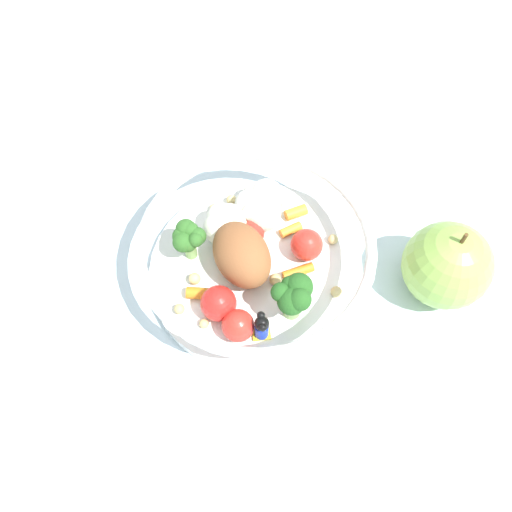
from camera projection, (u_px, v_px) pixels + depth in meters
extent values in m
plane|color=silver|center=(267.00, 274.00, 0.54)|extent=(2.40, 2.40, 0.00)
cylinder|color=white|center=(256.00, 270.00, 0.53)|extent=(0.21, 0.21, 0.01)
torus|color=white|center=(256.00, 244.00, 0.49)|extent=(0.22, 0.22, 0.01)
ellipsoid|color=brown|center=(242.00, 255.00, 0.51)|extent=(0.07, 0.05, 0.05)
cylinder|color=#8EB766|center=(290.00, 306.00, 0.49)|extent=(0.02, 0.02, 0.03)
sphere|color=#23561E|center=(289.00, 286.00, 0.47)|extent=(0.02, 0.02, 0.02)
sphere|color=#23561E|center=(280.00, 292.00, 0.46)|extent=(0.02, 0.02, 0.02)
sphere|color=#23561E|center=(291.00, 301.00, 0.46)|extent=(0.03, 0.03, 0.03)
sphere|color=#23561E|center=(302.00, 298.00, 0.46)|extent=(0.02, 0.02, 0.02)
sphere|color=#23561E|center=(299.00, 287.00, 0.47)|extent=(0.03, 0.03, 0.03)
cylinder|color=#7FAD5B|center=(191.00, 249.00, 0.52)|extent=(0.01, 0.01, 0.02)
sphere|color=#2D6023|center=(186.00, 229.00, 0.51)|extent=(0.02, 0.02, 0.02)
sphere|color=#2D6023|center=(182.00, 236.00, 0.51)|extent=(0.02, 0.02, 0.02)
sphere|color=#2D6023|center=(183.00, 242.00, 0.50)|extent=(0.02, 0.02, 0.02)
sphere|color=#2D6023|center=(188.00, 243.00, 0.50)|extent=(0.02, 0.02, 0.02)
sphere|color=#2D6023|center=(196.00, 240.00, 0.50)|extent=(0.01, 0.01, 0.01)
sphere|color=#2D6023|center=(197.00, 236.00, 0.50)|extent=(0.02, 0.02, 0.02)
sphere|color=#2D6023|center=(190.00, 230.00, 0.51)|extent=(0.02, 0.02, 0.02)
sphere|color=silver|center=(226.00, 218.00, 0.53)|extent=(0.03, 0.03, 0.03)
sphere|color=silver|center=(222.00, 218.00, 0.53)|extent=(0.03, 0.03, 0.03)
sphere|color=silver|center=(220.00, 228.00, 0.53)|extent=(0.03, 0.03, 0.03)
sphere|color=silver|center=(232.00, 227.00, 0.53)|extent=(0.03, 0.03, 0.03)
sphere|color=silver|center=(230.00, 220.00, 0.53)|extent=(0.03, 0.03, 0.03)
sphere|color=silver|center=(228.00, 222.00, 0.54)|extent=(0.03, 0.03, 0.03)
sphere|color=silver|center=(255.00, 196.00, 0.55)|extent=(0.03, 0.03, 0.03)
sphere|color=silver|center=(249.00, 204.00, 0.54)|extent=(0.03, 0.03, 0.03)
sphere|color=silver|center=(254.00, 211.00, 0.53)|extent=(0.02, 0.02, 0.02)
sphere|color=silver|center=(264.00, 216.00, 0.54)|extent=(0.03, 0.03, 0.03)
sphere|color=silver|center=(264.00, 210.00, 0.54)|extent=(0.04, 0.04, 0.04)
sphere|color=silver|center=(266.00, 195.00, 0.55)|extent=(0.03, 0.03, 0.03)
cube|color=yellow|center=(262.00, 334.00, 0.49)|extent=(0.02, 0.02, 0.00)
cylinder|color=#1933B2|center=(262.00, 330.00, 0.48)|extent=(0.02, 0.02, 0.02)
sphere|color=black|center=(262.00, 323.00, 0.47)|extent=(0.01, 0.01, 0.01)
sphere|color=black|center=(263.00, 327.00, 0.46)|extent=(0.01, 0.01, 0.01)
sphere|color=black|center=(261.00, 315.00, 0.47)|extent=(0.01, 0.01, 0.01)
cylinder|color=orange|center=(291.00, 230.00, 0.54)|extent=(0.01, 0.02, 0.01)
cylinder|color=orange|center=(201.00, 294.00, 0.51)|extent=(0.02, 0.03, 0.01)
cylinder|color=orange|center=(296.00, 212.00, 0.55)|extent=(0.01, 0.02, 0.01)
cylinder|color=orange|center=(298.00, 271.00, 0.52)|extent=(0.01, 0.03, 0.01)
sphere|color=red|center=(255.00, 232.00, 0.53)|extent=(0.03, 0.03, 0.03)
sphere|color=red|center=(238.00, 326.00, 0.48)|extent=(0.03, 0.03, 0.03)
sphere|color=red|center=(218.00, 303.00, 0.49)|extent=(0.03, 0.03, 0.03)
sphere|color=red|center=(307.00, 245.00, 0.52)|extent=(0.03, 0.03, 0.03)
sphere|color=#D1B775|center=(214.00, 208.00, 0.56)|extent=(0.01, 0.01, 0.01)
sphere|color=#D1B775|center=(278.00, 205.00, 0.56)|extent=(0.01, 0.01, 0.01)
sphere|color=tan|center=(179.00, 309.00, 0.50)|extent=(0.01, 0.01, 0.01)
sphere|color=tan|center=(302.00, 235.00, 0.54)|extent=(0.01, 0.01, 0.01)
sphere|color=tan|center=(278.00, 279.00, 0.51)|extent=(0.01, 0.01, 0.01)
sphere|color=#D1B775|center=(331.00, 236.00, 0.54)|extent=(0.01, 0.01, 0.01)
sphere|color=tan|center=(204.00, 324.00, 0.49)|extent=(0.01, 0.01, 0.01)
sphere|color=#D1B775|center=(195.00, 279.00, 0.51)|extent=(0.01, 0.01, 0.01)
sphere|color=#D1B775|center=(336.00, 292.00, 0.51)|extent=(0.01, 0.01, 0.01)
sphere|color=#D1B775|center=(233.00, 199.00, 0.56)|extent=(0.01, 0.01, 0.01)
sphere|color=#8CB74C|center=(447.00, 265.00, 0.49)|extent=(0.08, 0.08, 0.08)
cylinder|color=brown|center=(464.00, 238.00, 0.45)|extent=(0.00, 0.00, 0.01)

